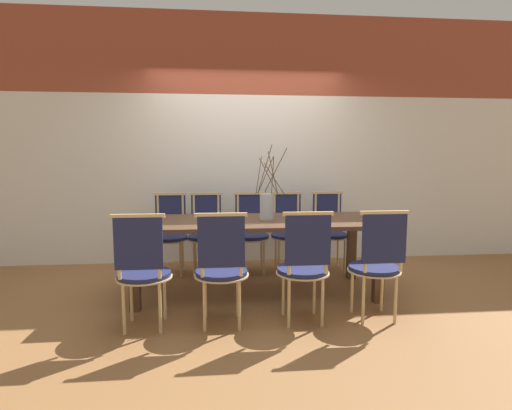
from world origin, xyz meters
TOP-DOWN VIEW (x-y plane):
  - ground_plane at (0.00, 0.00)m, footprint 16.00×16.00m
  - wall_rear at (0.00, 1.34)m, footprint 12.00×0.06m
  - dining_table at (0.00, 0.00)m, footprint 2.47×0.98m
  - chair_near_leftend at (-0.98, -0.80)m, footprint 0.45×0.45m
  - chair_near_left at (-0.36, -0.80)m, footprint 0.45×0.45m
  - chair_near_center at (0.32, -0.80)m, footprint 0.45×0.45m
  - chair_near_right at (0.94, -0.80)m, footprint 0.45×0.45m
  - chair_far_leftend at (-0.95, 0.80)m, footprint 0.45×0.45m
  - chair_far_left at (-0.52, 0.80)m, footprint 0.45×0.45m
  - chair_far_center at (0.01, 0.80)m, footprint 0.45×0.45m
  - chair_far_right at (0.47, 0.80)m, footprint 0.45×0.45m
  - chair_far_rightend at (0.99, 0.80)m, footprint 0.45×0.45m
  - vase_centerpiece at (0.11, 0.02)m, footprint 0.32×0.38m
  - book_stack at (-0.31, 0.08)m, footprint 0.23×0.16m

SIDE VIEW (x-z plane):
  - ground_plane at x=0.00m, z-range 0.00..0.00m
  - chair_near_leftend at x=-0.98m, z-range 0.03..0.98m
  - chair_near_left at x=-0.36m, z-range 0.03..0.98m
  - chair_near_center at x=0.32m, z-range 0.03..0.98m
  - chair_near_right at x=0.94m, z-range 0.03..0.98m
  - chair_far_leftend at x=-0.95m, z-range 0.03..0.98m
  - chair_far_left at x=-0.52m, z-range 0.03..0.98m
  - chair_far_center at x=0.01m, z-range 0.03..0.98m
  - chair_far_right at x=0.47m, z-range 0.03..0.98m
  - chair_far_rightend at x=0.99m, z-range 0.03..0.98m
  - dining_table at x=0.00m, z-range 0.28..1.04m
  - book_stack at x=-0.31m, z-range 0.75..0.77m
  - vase_centerpiece at x=0.11m, z-range 0.52..1.27m
  - wall_rear at x=0.00m, z-range 0.00..3.20m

